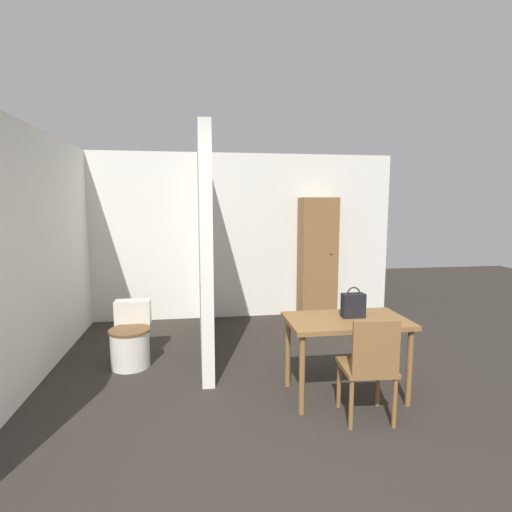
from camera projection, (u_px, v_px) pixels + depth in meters
ground_plane at (289, 508)px, 2.31m from camera, size 16.00×16.00×0.00m
wall_back at (229, 236)px, 6.12m from camera, size 5.09×0.12×2.50m
wall_left at (26, 257)px, 3.79m from camera, size 0.12×4.99×2.50m
partition_wall at (204, 245)px, 4.82m from camera, size 0.12×2.41×2.50m
dining_table at (346, 329)px, 3.59m from camera, size 1.07×0.64×0.73m
wooden_chair at (370, 365)px, 3.17m from camera, size 0.44×0.44×0.87m
toilet at (131, 340)px, 4.34m from camera, size 0.43×0.58×0.67m
handbag at (353, 305)px, 3.61m from camera, size 0.20×0.10×0.28m
wooden_cabinet at (317, 258)px, 6.09m from camera, size 0.54×0.41×1.84m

